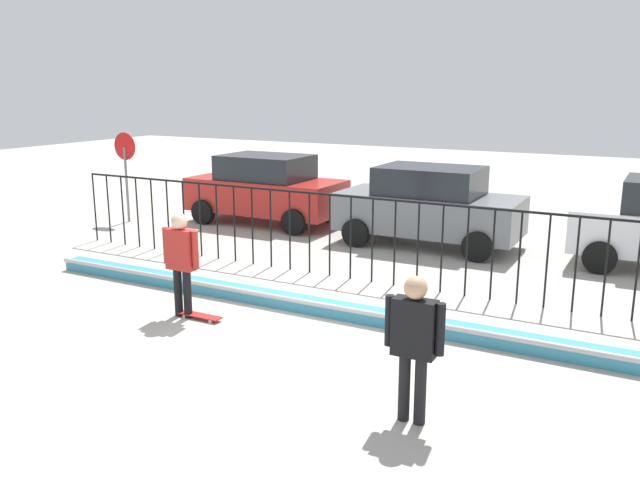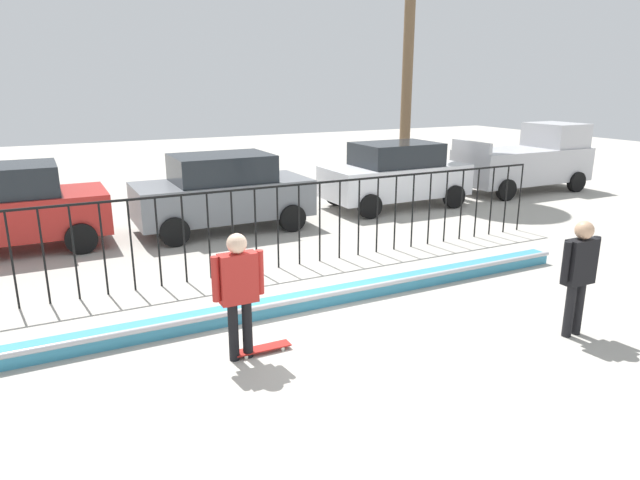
{
  "view_description": "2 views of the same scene",
  "coord_description": "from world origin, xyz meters",
  "px_view_note": "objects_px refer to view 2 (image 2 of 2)",
  "views": [
    {
      "loc": [
        5.49,
        -8.43,
        3.79
      ],
      "look_at": [
        0.42,
        0.98,
        1.26
      ],
      "focal_mm": 37.08,
      "sensor_mm": 36.0,
      "label": 1
    },
    {
      "loc": [
        -3.66,
        -6.94,
        3.64
      ],
      "look_at": [
        0.58,
        1.39,
        0.98
      ],
      "focal_mm": 31.47,
      "sensor_mm": 36.0,
      "label": 2
    }
  ],
  "objects_px": {
    "skateboarder": "(239,285)",
    "skateboard": "(263,348)",
    "parked_car_gray": "(223,192)",
    "parked_car_white": "(395,174)",
    "parked_car_red": "(2,208)",
    "pickup_truck": "(528,160)",
    "camera_operator": "(579,268)"
  },
  "relations": [
    {
      "from": "skateboard",
      "to": "parked_car_red",
      "type": "distance_m",
      "value": 7.86
    },
    {
      "from": "parked_car_red",
      "to": "pickup_truck",
      "type": "bearing_deg",
      "value": -3.5
    },
    {
      "from": "skateboarder",
      "to": "parked_car_white",
      "type": "distance_m",
      "value": 10.12
    },
    {
      "from": "parked_car_red",
      "to": "pickup_truck",
      "type": "height_order",
      "value": "pickup_truck"
    },
    {
      "from": "skateboarder",
      "to": "skateboard",
      "type": "distance_m",
      "value": 1.05
    },
    {
      "from": "parked_car_red",
      "to": "skateboard",
      "type": "bearing_deg",
      "value": -68.77
    },
    {
      "from": "skateboard",
      "to": "parked_car_white",
      "type": "height_order",
      "value": "parked_car_white"
    },
    {
      "from": "parked_car_gray",
      "to": "skateboarder",
      "type": "bearing_deg",
      "value": -109.31
    },
    {
      "from": "skateboard",
      "to": "parked_car_red",
      "type": "relative_size",
      "value": 0.19
    },
    {
      "from": "skateboard",
      "to": "parked_car_white",
      "type": "relative_size",
      "value": 0.19
    },
    {
      "from": "skateboard",
      "to": "parked_car_gray",
      "type": "bearing_deg",
      "value": 58.38
    },
    {
      "from": "pickup_truck",
      "to": "skateboarder",
      "type": "bearing_deg",
      "value": -149.39
    },
    {
      "from": "skateboarder",
      "to": "parked_car_red",
      "type": "distance_m",
      "value": 7.7
    },
    {
      "from": "skateboard",
      "to": "parked_car_white",
      "type": "distance_m",
      "value": 9.91
    },
    {
      "from": "parked_car_red",
      "to": "camera_operator",
      "type": "bearing_deg",
      "value": -52.35
    },
    {
      "from": "skateboarder",
      "to": "pickup_truck",
      "type": "height_order",
      "value": "pickup_truck"
    },
    {
      "from": "camera_operator",
      "to": "skateboard",
      "type": "bearing_deg",
      "value": 10.6
    },
    {
      "from": "parked_car_red",
      "to": "parked_car_gray",
      "type": "distance_m",
      "value": 4.87
    },
    {
      "from": "camera_operator",
      "to": "pickup_truck",
      "type": "relative_size",
      "value": 0.37
    },
    {
      "from": "parked_car_gray",
      "to": "pickup_truck",
      "type": "relative_size",
      "value": 0.91
    },
    {
      "from": "skateboarder",
      "to": "parked_car_red",
      "type": "relative_size",
      "value": 0.41
    },
    {
      "from": "parked_car_gray",
      "to": "parked_car_white",
      "type": "bearing_deg",
      "value": -0.56
    },
    {
      "from": "camera_operator",
      "to": "parked_car_white",
      "type": "height_order",
      "value": "parked_car_white"
    },
    {
      "from": "skateboarder",
      "to": "pickup_truck",
      "type": "relative_size",
      "value": 0.37
    },
    {
      "from": "skateboarder",
      "to": "parked_car_white",
      "type": "bearing_deg",
      "value": 14.61
    },
    {
      "from": "parked_car_red",
      "to": "parked_car_white",
      "type": "bearing_deg",
      "value": -4.05
    },
    {
      "from": "camera_operator",
      "to": "pickup_truck",
      "type": "distance_m",
      "value": 11.88
    },
    {
      "from": "parked_car_gray",
      "to": "pickup_truck",
      "type": "distance_m",
      "value": 10.85
    },
    {
      "from": "parked_car_gray",
      "to": "parked_car_white",
      "type": "relative_size",
      "value": 1.0
    },
    {
      "from": "camera_operator",
      "to": "parked_car_red",
      "type": "height_order",
      "value": "parked_car_red"
    },
    {
      "from": "parked_car_red",
      "to": "pickup_truck",
      "type": "xyz_separation_m",
      "value": [
        15.7,
        0.02,
        0.06
      ]
    },
    {
      "from": "skateboarder",
      "to": "parked_car_white",
      "type": "xyz_separation_m",
      "value": [
        7.28,
        7.02,
        -0.08
      ]
    }
  ]
}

